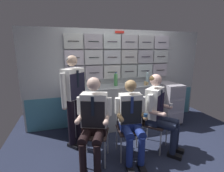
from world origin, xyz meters
TOP-DOWN VIEW (x-y plane):
  - ground at (0.00, 0.00)m, footprint 4.80×4.80m
  - galley_bulkhead at (0.00, 1.37)m, footprint 4.20×0.14m
  - galley_counter at (-0.25, 1.09)m, footprint 2.00×0.53m
  - service_trolley at (1.10, 0.97)m, footprint 0.40×0.65m
  - folding_chair_left at (-0.81, 0.17)m, footprint 0.52×0.52m
  - crew_member_left at (-0.87, 0.02)m, footprint 0.57×0.71m
  - folding_chair_center at (-0.27, 0.14)m, footprint 0.45×0.45m
  - crew_member_center at (-0.29, -0.02)m, footprint 0.49×0.63m
  - folding_chair_right at (0.16, 0.20)m, footprint 0.56×0.56m
  - crew_member_right at (0.26, 0.08)m, footprint 0.66×0.69m
  - crew_member_standing at (-1.10, 0.61)m, footprint 0.41×0.41m
  - water_bottle_tall at (0.57, 1.08)m, footprint 0.07×0.07m
  - water_bottle_clear at (-0.18, 1.09)m, footprint 0.08×0.08m
  - paper_cup_blue at (0.45, 0.94)m, footprint 0.06×0.06m
  - coffee_cup_white at (0.52, 0.99)m, footprint 0.07×0.07m

SIDE VIEW (x-z plane):
  - ground at x=0.00m, z-range -0.04..0.00m
  - galley_counter at x=-0.25m, z-range 0.00..0.96m
  - service_trolley at x=1.10m, z-range 0.03..0.98m
  - folding_chair_left at x=-0.81m, z-range 0.11..0.98m
  - folding_chair_center at x=-0.27m, z-range 0.11..0.98m
  - folding_chair_right at x=0.16m, z-range 0.11..0.98m
  - crew_member_center at x=-0.29m, z-range 0.07..1.34m
  - crew_member_right at x=0.26m, z-range 0.08..1.41m
  - crew_member_left at x=-0.87m, z-range 0.08..1.41m
  - crew_member_standing at x=-1.10m, z-range 0.15..1.77m
  - coffee_cup_white at x=0.52m, z-range 0.96..1.01m
  - paper_cup_blue at x=0.45m, z-range 0.96..1.04m
  - water_bottle_clear at x=-0.18m, z-range 0.95..1.24m
  - water_bottle_tall at x=0.57m, z-range 0.95..1.24m
  - galley_bulkhead at x=0.00m, z-range 0.05..2.20m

